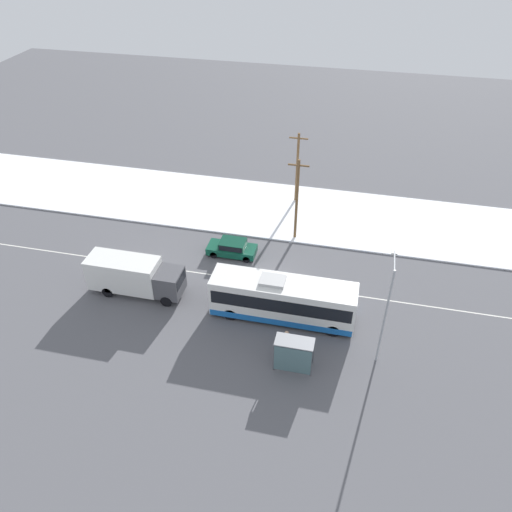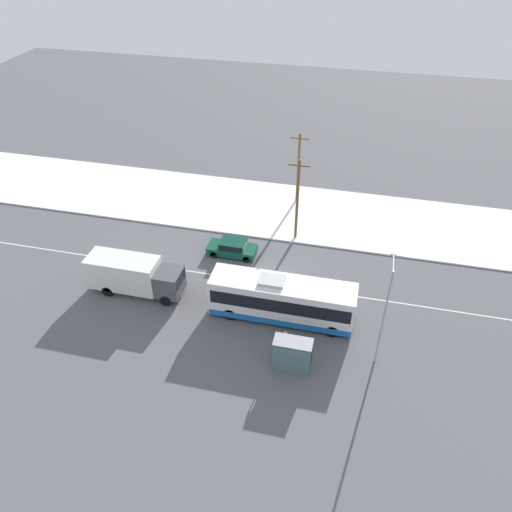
% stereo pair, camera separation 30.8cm
% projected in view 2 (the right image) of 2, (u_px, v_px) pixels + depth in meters
% --- Properties ---
extents(ground_plane, '(120.00, 120.00, 0.00)m').
position_uv_depth(ground_plane, '(269.00, 283.00, 40.32)').
color(ground_plane, '#56565B').
extents(snow_lot, '(80.00, 10.30, 0.12)m').
position_uv_depth(snow_lot, '(293.00, 212.00, 49.01)').
color(snow_lot, white).
rests_on(snow_lot, ground_plane).
extents(lane_marking_center, '(60.00, 0.12, 0.00)m').
position_uv_depth(lane_marking_center, '(269.00, 283.00, 40.32)').
color(lane_marking_center, silver).
rests_on(lane_marking_center, ground_plane).
extents(city_bus, '(10.53, 2.57, 3.46)m').
position_uv_depth(city_bus, '(282.00, 300.00, 36.22)').
color(city_bus, white).
rests_on(city_bus, ground_plane).
extents(box_truck, '(7.45, 2.30, 3.03)m').
position_uv_depth(box_truck, '(133.00, 274.00, 38.58)').
color(box_truck, silver).
rests_on(box_truck, ground_plane).
extents(sedan_car, '(4.21, 1.80, 1.44)m').
position_uv_depth(sedan_car, '(232.00, 247.00, 42.98)').
color(sedan_car, '#0F4733').
rests_on(sedan_car, ground_plane).
extents(pedestrian_at_stop, '(0.65, 0.29, 1.82)m').
position_uv_depth(pedestrian_at_stop, '(285.00, 339.00, 33.87)').
color(pedestrian_at_stop, '#23232D').
rests_on(pedestrian_at_stop, ground_plane).
extents(bus_shelter, '(2.54, 1.20, 2.40)m').
position_uv_depth(bus_shelter, '(292.00, 352.00, 32.17)').
color(bus_shelter, gray).
rests_on(bus_shelter, ground_plane).
extents(streetlamp, '(0.36, 2.57, 7.79)m').
position_uv_depth(streetlamp, '(386.00, 303.00, 31.22)').
color(streetlamp, '#9EA3A8').
rests_on(streetlamp, ground_plane).
extents(utility_pole_roadside, '(1.80, 0.24, 7.78)m').
position_uv_depth(utility_pole_roadside, '(297.00, 199.00, 43.03)').
color(utility_pole_roadside, brown).
rests_on(utility_pole_roadside, ground_plane).
extents(utility_pole_snowlot, '(1.80, 0.24, 7.26)m').
position_uv_depth(utility_pole_snowlot, '(298.00, 167.00, 48.50)').
color(utility_pole_snowlot, brown).
rests_on(utility_pole_snowlot, ground_plane).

